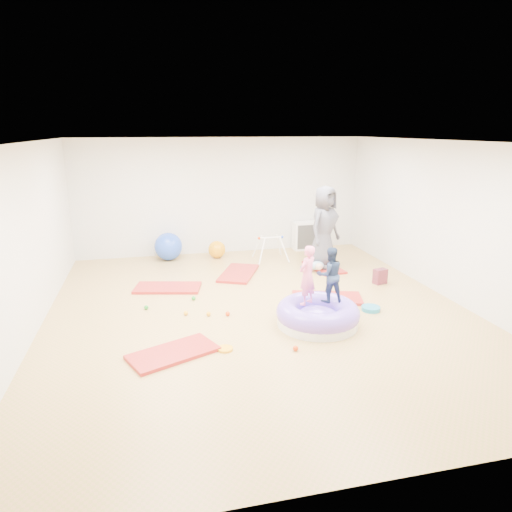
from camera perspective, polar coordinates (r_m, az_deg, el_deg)
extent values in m
cube|color=tan|center=(7.79, 0.51, -6.97)|extent=(7.00, 8.00, 0.01)
cube|color=white|center=(7.19, 0.56, 14.09)|extent=(7.00, 8.00, 0.01)
cube|color=silver|center=(11.23, -4.33, 7.44)|extent=(7.00, 0.01, 2.80)
cube|color=silver|center=(3.79, 15.19, -9.85)|extent=(7.00, 0.01, 2.80)
cube|color=silver|center=(7.39, -26.90, 1.46)|extent=(0.01, 8.00, 2.80)
cube|color=silver|center=(8.85, 23.19, 4.00)|extent=(0.01, 8.00, 2.80)
cube|color=#B12B0A|center=(6.49, -10.32, -11.84)|extent=(1.33, 1.02, 0.05)
cube|color=#B12B0A|center=(9.00, -10.99, -3.91)|extent=(1.35, 0.89, 0.05)
cube|color=#B12B0A|center=(9.71, -2.20, -2.16)|extent=(1.11, 1.43, 0.05)
cube|color=#B12B0A|center=(8.42, 8.84, -5.19)|extent=(1.37, 0.95, 0.05)
cube|color=#B12B0A|center=(10.24, 8.47, -1.40)|extent=(0.69, 1.16, 0.05)
cylinder|color=white|center=(7.34, 7.68, -7.97)|extent=(1.27, 1.27, 0.14)
torus|color=#7755DD|center=(7.29, 7.72, -7.01)|extent=(1.31, 1.31, 0.35)
ellipsoid|color=#7755DD|center=(7.32, 7.70, -7.60)|extent=(0.70, 0.70, 0.31)
imported|color=pink|center=(7.09, 6.43, -2.03)|extent=(0.41, 0.39, 0.95)
imported|color=navy|center=(7.25, 9.22, -1.95)|extent=(0.43, 0.34, 0.89)
imported|color=#4C4C57|center=(10.05, 8.52, 3.64)|extent=(1.04, 0.96, 1.78)
ellipsoid|color=#8BB0D0|center=(9.93, 7.57, -1.20)|extent=(0.33, 0.21, 0.19)
sphere|color=#D0AA97|center=(9.79, 7.88, -1.32)|extent=(0.15, 0.15, 0.15)
sphere|color=#1F8C26|center=(9.31, 9.58, -3.10)|extent=(0.08, 0.08, 0.08)
sphere|color=red|center=(7.62, -3.57, -7.21)|extent=(0.08, 0.08, 0.08)
sphere|color=#FEAD18|center=(7.64, -5.96, -7.20)|extent=(0.08, 0.08, 0.08)
sphere|color=#1F8C26|center=(8.35, -7.81, -5.25)|extent=(0.08, 0.08, 0.08)
sphere|color=#FEAD18|center=(7.72, -8.77, -7.07)|extent=(0.08, 0.08, 0.08)
sphere|color=#1F8C26|center=(8.08, -13.56, -6.27)|extent=(0.08, 0.08, 0.08)
sphere|color=blue|center=(10.13, 5.80, -1.40)|extent=(0.08, 0.08, 0.08)
sphere|color=red|center=(6.51, 4.97, -11.43)|extent=(0.08, 0.08, 0.08)
sphere|color=blue|center=(8.10, 10.82, -6.05)|extent=(0.08, 0.08, 0.08)
sphere|color=blue|center=(10.90, -10.90, 1.18)|extent=(0.65, 0.65, 0.65)
sphere|color=orange|center=(10.94, -4.91, 0.83)|extent=(0.41, 0.41, 0.41)
cylinder|color=white|center=(10.35, 0.75, 0.58)|extent=(0.21, 0.22, 0.57)
cylinder|color=white|center=(10.81, 0.13, 1.24)|extent=(0.21, 0.22, 0.57)
cylinder|color=white|center=(10.48, 3.59, 0.75)|extent=(0.21, 0.22, 0.57)
cylinder|color=white|center=(10.94, 2.86, 1.40)|extent=(0.21, 0.22, 0.57)
cylinder|color=white|center=(10.58, 1.85, 2.32)|extent=(0.56, 0.03, 0.03)
sphere|color=red|center=(10.51, 0.38, 2.24)|extent=(0.07, 0.07, 0.07)
sphere|color=blue|center=(10.65, 3.30, 2.39)|extent=(0.07, 0.07, 0.07)
cube|color=white|center=(11.75, 6.38, 2.58)|extent=(0.71, 0.35, 0.71)
cube|color=#3C3C3C|center=(11.60, 6.66, 2.39)|extent=(0.61, 0.02, 0.61)
cube|color=white|center=(11.70, 6.47, 2.52)|extent=(0.02, 0.24, 0.63)
cube|color=white|center=(11.70, 6.47, 2.52)|extent=(0.63, 0.24, 0.02)
cylinder|color=teal|center=(8.06, 14.15, -6.39)|extent=(0.32, 0.32, 0.07)
cube|color=maroon|center=(9.43, 15.25, -2.47)|extent=(0.29, 0.22, 0.30)
cylinder|color=#FEAD18|center=(6.53, -3.88, -11.51)|extent=(0.22, 0.22, 0.03)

